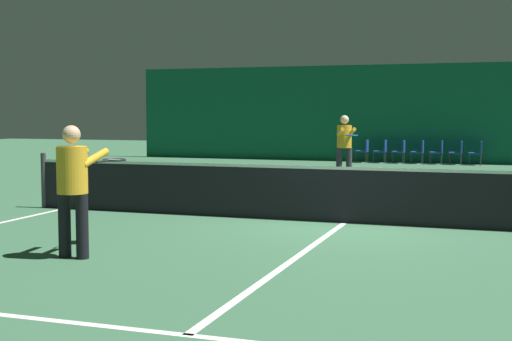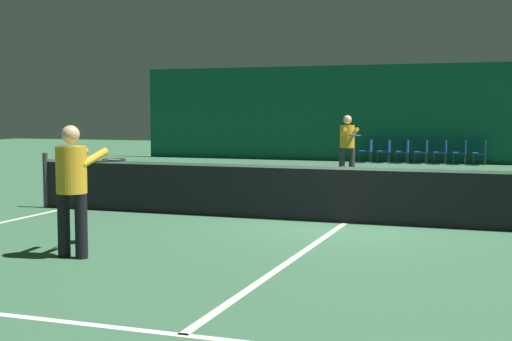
{
  "view_description": "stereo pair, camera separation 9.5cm",
  "coord_description": "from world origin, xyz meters",
  "px_view_note": "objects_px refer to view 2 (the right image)",
  "views": [
    {
      "loc": [
        2.43,
        -11.73,
        1.87
      ],
      "look_at": [
        -1.08,
        -1.46,
        0.97
      ],
      "focal_mm": 50.0,
      "sensor_mm": 36.0,
      "label": 1
    },
    {
      "loc": [
        2.52,
        -11.7,
        1.87
      ],
      "look_at": [
        -1.08,
        -1.46,
        0.97
      ],
      "focal_mm": 50.0,
      "sensor_mm": 36.0,
      "label": 2
    }
  ],
  "objects_px": {
    "tennis_net": "(345,193)",
    "courtside_chair_0": "(368,149)",
    "courtside_chair_1": "(386,150)",
    "courtside_chair_2": "(404,150)",
    "courtside_chair_6": "(482,151)",
    "courtside_chair_5": "(462,151)",
    "courtside_chair_4": "(442,151)",
    "player_far": "(347,142)",
    "courtside_chair_3": "(423,150)",
    "player_near": "(73,181)"
  },
  "relations": [
    {
      "from": "tennis_net",
      "to": "courtside_chair_0",
      "type": "xyz_separation_m",
      "value": [
        -2.29,
        14.41,
        -0.03
      ]
    },
    {
      "from": "courtside_chair_1",
      "to": "courtside_chair_2",
      "type": "height_order",
      "value": "same"
    },
    {
      "from": "tennis_net",
      "to": "courtside_chair_6",
      "type": "bearing_deg",
      "value": 83.16
    },
    {
      "from": "courtside_chair_5",
      "to": "courtside_chair_6",
      "type": "distance_m",
      "value": 0.67
    },
    {
      "from": "courtside_chair_4",
      "to": "courtside_chair_1",
      "type": "bearing_deg",
      "value": -90.0
    },
    {
      "from": "player_far",
      "to": "courtside_chair_2",
      "type": "height_order",
      "value": "player_far"
    },
    {
      "from": "courtside_chair_1",
      "to": "courtside_chair_3",
      "type": "height_order",
      "value": "same"
    },
    {
      "from": "courtside_chair_5",
      "to": "courtside_chair_6",
      "type": "height_order",
      "value": "same"
    },
    {
      "from": "courtside_chair_4",
      "to": "courtside_chair_6",
      "type": "relative_size",
      "value": 1.0
    },
    {
      "from": "player_far",
      "to": "courtside_chair_5",
      "type": "distance_m",
      "value": 7.17
    },
    {
      "from": "player_far",
      "to": "courtside_chair_3",
      "type": "distance_m",
      "value": 6.78
    },
    {
      "from": "tennis_net",
      "to": "player_far",
      "type": "bearing_deg",
      "value": 101.85
    },
    {
      "from": "courtside_chair_3",
      "to": "courtside_chair_4",
      "type": "xyz_separation_m",
      "value": [
        0.67,
        0.0,
        0.0
      ]
    },
    {
      "from": "courtside_chair_0",
      "to": "courtside_chair_6",
      "type": "bearing_deg",
      "value": 90.0
    },
    {
      "from": "courtside_chair_0",
      "to": "courtside_chair_4",
      "type": "distance_m",
      "value": 2.68
    },
    {
      "from": "courtside_chair_4",
      "to": "courtside_chair_6",
      "type": "distance_m",
      "value": 1.34
    },
    {
      "from": "player_near",
      "to": "courtside_chair_1",
      "type": "relative_size",
      "value": 2.02
    },
    {
      "from": "player_near",
      "to": "courtside_chair_2",
      "type": "xyz_separation_m",
      "value": [
        1.74,
        18.33,
        -0.5
      ]
    },
    {
      "from": "player_far",
      "to": "courtside_chair_3",
      "type": "xyz_separation_m",
      "value": [
        1.35,
        6.62,
        -0.55
      ]
    },
    {
      "from": "courtside_chair_0",
      "to": "courtside_chair_5",
      "type": "bearing_deg",
      "value": 90.0
    },
    {
      "from": "courtside_chair_2",
      "to": "courtside_chair_4",
      "type": "xyz_separation_m",
      "value": [
        1.34,
        0.0,
        0.0
      ]
    },
    {
      "from": "player_near",
      "to": "courtside_chair_3",
      "type": "xyz_separation_m",
      "value": [
        2.41,
        18.33,
        -0.5
      ]
    },
    {
      "from": "courtside_chair_2",
      "to": "courtside_chair_6",
      "type": "height_order",
      "value": "same"
    },
    {
      "from": "player_near",
      "to": "courtside_chair_1",
      "type": "bearing_deg",
      "value": -1.74
    },
    {
      "from": "tennis_net",
      "to": "courtside_chair_0",
      "type": "bearing_deg",
      "value": 99.02
    },
    {
      "from": "courtside_chair_4",
      "to": "courtside_chair_5",
      "type": "relative_size",
      "value": 1.0
    },
    {
      "from": "courtside_chair_0",
      "to": "courtside_chair_3",
      "type": "relative_size",
      "value": 1.0
    },
    {
      "from": "courtside_chair_3",
      "to": "player_far",
      "type": "bearing_deg",
      "value": -11.56
    },
    {
      "from": "courtside_chair_4",
      "to": "courtside_chair_6",
      "type": "xyz_separation_m",
      "value": [
        1.34,
        0.0,
        0.0
      ]
    },
    {
      "from": "player_near",
      "to": "player_far",
      "type": "distance_m",
      "value": 11.76
    },
    {
      "from": "player_near",
      "to": "courtside_chair_3",
      "type": "height_order",
      "value": "player_near"
    },
    {
      "from": "player_near",
      "to": "courtside_chair_4",
      "type": "height_order",
      "value": "player_near"
    },
    {
      "from": "tennis_net",
      "to": "courtside_chair_2",
      "type": "xyz_separation_m",
      "value": [
        -0.95,
        14.41,
        -0.03
      ]
    },
    {
      "from": "tennis_net",
      "to": "courtside_chair_5",
      "type": "relative_size",
      "value": 14.29
    },
    {
      "from": "courtside_chair_4",
      "to": "courtside_chair_6",
      "type": "height_order",
      "value": "same"
    },
    {
      "from": "tennis_net",
      "to": "player_far",
      "type": "relative_size",
      "value": 6.76
    },
    {
      "from": "tennis_net",
      "to": "player_near",
      "type": "relative_size",
      "value": 7.06
    },
    {
      "from": "courtside_chair_2",
      "to": "courtside_chair_6",
      "type": "relative_size",
      "value": 1.0
    },
    {
      "from": "player_far",
      "to": "courtside_chair_1",
      "type": "bearing_deg",
      "value": 156.97
    },
    {
      "from": "courtside_chair_3",
      "to": "courtside_chair_6",
      "type": "bearing_deg",
      "value": 90.0
    },
    {
      "from": "courtside_chair_2",
      "to": "courtside_chair_4",
      "type": "relative_size",
      "value": 1.0
    },
    {
      "from": "courtside_chair_3",
      "to": "courtside_chair_4",
      "type": "height_order",
      "value": "same"
    },
    {
      "from": "courtside_chair_2",
      "to": "courtside_chair_3",
      "type": "bearing_deg",
      "value": 90.0
    },
    {
      "from": "courtside_chair_1",
      "to": "courtside_chair_6",
      "type": "relative_size",
      "value": 1.0
    },
    {
      "from": "courtside_chair_0",
      "to": "player_far",
      "type": "bearing_deg",
      "value": 5.64
    },
    {
      "from": "courtside_chair_6",
      "to": "player_far",
      "type": "bearing_deg",
      "value": -26.93
    },
    {
      "from": "courtside_chair_1",
      "to": "courtside_chair_2",
      "type": "xyz_separation_m",
      "value": [
        0.67,
        0.0,
        0.0
      ]
    },
    {
      "from": "tennis_net",
      "to": "courtside_chair_5",
      "type": "distance_m",
      "value": 14.45
    },
    {
      "from": "tennis_net",
      "to": "courtside_chair_0",
      "type": "distance_m",
      "value": 14.6
    },
    {
      "from": "courtside_chair_3",
      "to": "courtside_chair_5",
      "type": "bearing_deg",
      "value": 90.0
    }
  ]
}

